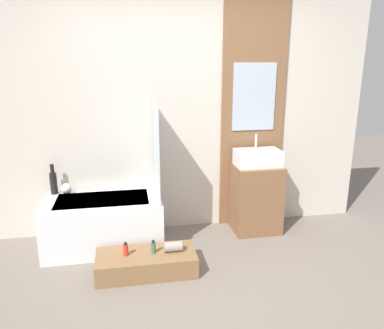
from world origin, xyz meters
TOP-DOWN VIEW (x-y plane):
  - ground_plane at (0.00, 0.00)m, footprint 12.00×12.00m
  - wall_tiled_back at (0.00, 1.58)m, footprint 4.20×0.06m
  - wall_wood_accent at (0.81, 1.53)m, footprint 0.71×0.04m
  - bathtub at (-0.84, 1.20)m, footprint 1.16×0.65m
  - glass_shower_screen at (-0.29, 1.21)m, footprint 0.01×0.63m
  - wooden_step_bench at (-0.45, 0.63)m, footprint 0.89×0.40m
  - vanity_cabinet at (0.81, 1.30)m, footprint 0.51×0.42m
  - sink at (0.81, 1.30)m, footprint 0.48×0.30m
  - vase_tall_dark at (-1.34, 1.44)m, footprint 0.07×0.07m
  - vase_round_light at (-1.21, 1.43)m, footprint 0.11×0.11m
  - bottle_soap_primary at (-0.63, 0.63)m, footprint 0.05×0.05m
  - bottle_soap_secondary at (-0.38, 0.63)m, footprint 0.04×0.04m
  - towel_roll at (-0.21, 0.63)m, footprint 0.16×0.09m

SIDE VIEW (x-z plane):
  - ground_plane at x=0.00m, z-range 0.00..0.00m
  - wooden_step_bench at x=-0.45m, z-range 0.00..0.19m
  - towel_roll at x=-0.21m, z-range 0.19..0.28m
  - bottle_soap_secondary at x=-0.38m, z-range 0.18..0.30m
  - bottle_soap_primary at x=-0.63m, z-range 0.18..0.31m
  - bathtub at x=-0.84m, z-range 0.00..0.52m
  - vanity_cabinet at x=0.81m, z-range 0.00..0.76m
  - vase_round_light at x=-1.21m, z-range 0.52..0.63m
  - vase_tall_dark at x=-1.34m, z-range 0.49..0.81m
  - sink at x=0.81m, z-range 0.68..1.01m
  - glass_shower_screen at x=-0.29m, z-range 0.52..1.45m
  - wall_tiled_back at x=0.00m, z-range 0.00..2.60m
  - wall_wood_accent at x=0.81m, z-range 0.01..2.61m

